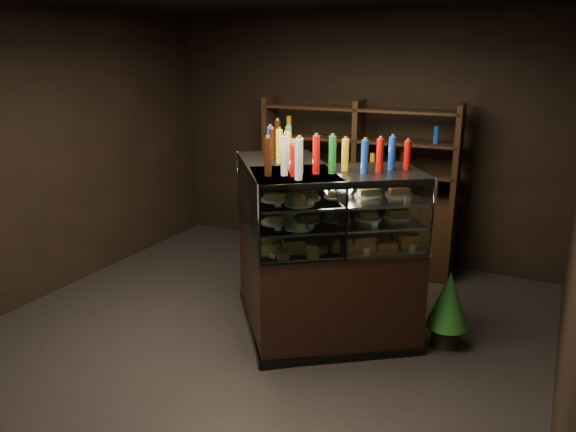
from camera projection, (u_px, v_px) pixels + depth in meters
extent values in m
plane|color=black|center=(261.00, 333.00, 5.27)|extent=(5.00, 5.00, 0.00)
cube|color=black|center=(358.00, 137.00, 6.98)|extent=(5.00, 0.02, 3.00)
cube|color=black|center=(3.00, 282.00, 2.70)|extent=(5.00, 0.02, 3.00)
cube|color=black|center=(53.00, 154.00, 5.91)|extent=(0.02, 5.00, 3.00)
cube|color=black|center=(335.00, 295.00, 4.99)|extent=(1.57, 1.41, 0.93)
cube|color=black|center=(334.00, 338.00, 5.11)|extent=(1.61, 1.45, 0.08)
cube|color=black|center=(338.00, 176.00, 4.67)|extent=(1.57, 1.41, 0.06)
cube|color=silver|center=(336.00, 245.00, 4.85)|extent=(1.49, 1.33, 0.02)
cube|color=silver|center=(337.00, 221.00, 4.79)|extent=(1.49, 1.33, 0.02)
cube|color=silver|center=(338.00, 199.00, 4.73)|extent=(1.49, 1.33, 0.02)
cube|color=white|center=(349.00, 223.00, 4.42)|extent=(1.16, 0.84, 0.66)
cylinder|color=silver|center=(433.00, 218.00, 4.53)|extent=(0.03, 0.03, 0.68)
cylinder|color=silver|center=(259.00, 227.00, 4.32)|extent=(0.03, 0.03, 0.68)
cube|color=black|center=(286.00, 281.00, 5.28)|extent=(1.43, 1.56, 0.93)
cube|color=black|center=(286.00, 322.00, 5.40)|extent=(1.48, 1.60, 0.08)
cube|color=black|center=(286.00, 168.00, 4.96)|extent=(1.43, 1.56, 0.06)
cube|color=silver|center=(286.00, 234.00, 5.14)|extent=(1.35, 1.48, 0.02)
cube|color=silver|center=(286.00, 211.00, 5.08)|extent=(1.35, 1.48, 0.02)
cube|color=silver|center=(286.00, 190.00, 5.02)|extent=(1.35, 1.48, 0.02)
cube|color=white|center=(246.00, 203.00, 4.98)|extent=(0.88, 1.12, 0.66)
cylinder|color=silver|center=(259.00, 227.00, 4.32)|extent=(0.03, 0.03, 0.68)
cylinder|color=silver|center=(238.00, 184.00, 5.65)|extent=(0.03, 0.03, 0.68)
cube|color=#DE894F|center=(269.00, 246.00, 4.72)|extent=(0.20, 0.18, 0.06)
cube|color=#DE894F|center=(292.00, 245.00, 4.75)|extent=(0.20, 0.18, 0.06)
cube|color=#DE894F|center=(315.00, 243.00, 4.78)|extent=(0.20, 0.18, 0.06)
cube|color=#DE894F|center=(338.00, 242.00, 4.81)|extent=(0.20, 0.18, 0.06)
cube|color=#DE894F|center=(360.00, 241.00, 4.84)|extent=(0.20, 0.18, 0.06)
cube|color=#DE894F|center=(382.00, 240.00, 4.87)|extent=(0.20, 0.18, 0.06)
cube|color=#DE894F|center=(404.00, 239.00, 4.90)|extent=(0.20, 0.18, 0.06)
cylinder|color=white|center=(275.00, 222.00, 4.70)|extent=(0.24, 0.24, 0.02)
cube|color=#DE894F|center=(275.00, 218.00, 4.69)|extent=(0.19, 0.17, 0.05)
cylinder|color=white|center=(306.00, 220.00, 4.74)|extent=(0.24, 0.24, 0.02)
cube|color=#DE894F|center=(306.00, 217.00, 4.73)|extent=(0.19, 0.17, 0.05)
cylinder|color=white|center=(337.00, 219.00, 4.78)|extent=(0.24, 0.24, 0.02)
cube|color=#DE894F|center=(337.00, 215.00, 4.77)|extent=(0.19, 0.17, 0.05)
cylinder|color=white|center=(368.00, 217.00, 4.83)|extent=(0.24, 0.24, 0.02)
cube|color=#DE894F|center=(368.00, 214.00, 4.82)|extent=(0.19, 0.17, 0.05)
cylinder|color=white|center=(398.00, 216.00, 4.87)|extent=(0.24, 0.24, 0.02)
cube|color=#DE894F|center=(398.00, 212.00, 4.86)|extent=(0.19, 0.17, 0.05)
cylinder|color=white|center=(274.00, 199.00, 4.64)|extent=(0.24, 0.24, 0.02)
cube|color=#DE894F|center=(274.00, 195.00, 4.63)|extent=(0.19, 0.17, 0.05)
cylinder|color=white|center=(306.00, 198.00, 4.69)|extent=(0.24, 0.24, 0.02)
cube|color=#DE894F|center=(306.00, 194.00, 4.68)|extent=(0.19, 0.17, 0.05)
cylinder|color=white|center=(338.00, 197.00, 4.73)|extent=(0.24, 0.24, 0.02)
cube|color=#DE894F|center=(338.00, 193.00, 4.72)|extent=(0.19, 0.17, 0.05)
cylinder|color=white|center=(369.00, 195.00, 4.77)|extent=(0.24, 0.24, 0.02)
cube|color=#DE894F|center=(369.00, 191.00, 4.76)|extent=(0.19, 0.17, 0.05)
cylinder|color=white|center=(399.00, 194.00, 4.81)|extent=(0.24, 0.24, 0.02)
cube|color=#DE894F|center=(399.00, 190.00, 4.80)|extent=(0.19, 0.17, 0.05)
cube|color=#DE894F|center=(272.00, 212.00, 5.68)|extent=(0.18, 0.20, 0.06)
cube|color=#DE894F|center=(275.00, 218.00, 5.50)|extent=(0.18, 0.20, 0.06)
cube|color=#DE894F|center=(279.00, 224.00, 5.31)|extent=(0.18, 0.20, 0.06)
cube|color=#DE894F|center=(283.00, 230.00, 5.12)|extent=(0.18, 0.20, 0.06)
cube|color=#DE894F|center=(287.00, 237.00, 4.94)|extent=(0.18, 0.20, 0.06)
cube|color=#DE894F|center=(291.00, 245.00, 4.75)|extent=(0.18, 0.20, 0.06)
cube|color=#DE894F|center=(296.00, 253.00, 4.56)|extent=(0.18, 0.20, 0.06)
cylinder|color=white|center=(276.00, 194.00, 5.58)|extent=(0.24, 0.24, 0.02)
cube|color=#DE894F|center=(276.00, 191.00, 5.57)|extent=(0.17, 0.19, 0.05)
cylinder|color=white|center=(281.00, 201.00, 5.33)|extent=(0.24, 0.24, 0.02)
cube|color=#DE894F|center=(281.00, 198.00, 5.32)|extent=(0.17, 0.19, 0.05)
cylinder|color=white|center=(286.00, 209.00, 5.07)|extent=(0.24, 0.24, 0.02)
cube|color=#DE894F|center=(286.00, 205.00, 5.06)|extent=(0.17, 0.19, 0.05)
cylinder|color=white|center=(292.00, 218.00, 4.82)|extent=(0.24, 0.24, 0.02)
cube|color=#DE894F|center=(292.00, 214.00, 4.81)|extent=(0.17, 0.19, 0.05)
cylinder|color=white|center=(299.00, 227.00, 4.57)|extent=(0.24, 0.24, 0.02)
cube|color=#DE894F|center=(299.00, 223.00, 4.56)|extent=(0.17, 0.19, 0.05)
cylinder|color=white|center=(276.00, 175.00, 5.52)|extent=(0.24, 0.24, 0.02)
cube|color=#DE894F|center=(276.00, 172.00, 5.51)|extent=(0.17, 0.19, 0.05)
cylinder|color=white|center=(281.00, 181.00, 5.27)|extent=(0.24, 0.24, 0.02)
cube|color=#DE894F|center=(281.00, 178.00, 5.26)|extent=(0.17, 0.19, 0.05)
cylinder|color=white|center=(286.00, 188.00, 5.02)|extent=(0.24, 0.24, 0.02)
cube|color=#DE894F|center=(286.00, 184.00, 5.01)|extent=(0.17, 0.19, 0.05)
cylinder|color=white|center=(292.00, 196.00, 4.76)|extent=(0.24, 0.24, 0.02)
cube|color=#DE894F|center=(292.00, 192.00, 4.75)|extent=(0.17, 0.19, 0.05)
cylinder|color=white|center=(299.00, 204.00, 4.51)|extent=(0.24, 0.24, 0.02)
cube|color=#DE894F|center=(299.00, 200.00, 4.50)|extent=(0.17, 0.19, 0.05)
cylinder|color=#D8590A|center=(267.00, 158.00, 4.53)|extent=(0.06, 0.06, 0.28)
cylinder|color=silver|center=(267.00, 139.00, 4.49)|extent=(0.03, 0.03, 0.02)
cylinder|color=#0F38B2|center=(283.00, 157.00, 4.55)|extent=(0.06, 0.06, 0.28)
cylinder|color=silver|center=(283.00, 139.00, 4.51)|extent=(0.03, 0.03, 0.02)
cylinder|color=yellow|center=(299.00, 157.00, 4.57)|extent=(0.06, 0.06, 0.28)
cylinder|color=silver|center=(299.00, 138.00, 4.53)|extent=(0.03, 0.03, 0.02)
cylinder|color=#147223|center=(315.00, 156.00, 4.59)|extent=(0.06, 0.06, 0.28)
cylinder|color=silver|center=(316.00, 138.00, 4.55)|extent=(0.03, 0.03, 0.02)
cylinder|color=silver|center=(331.00, 156.00, 4.61)|extent=(0.06, 0.06, 0.28)
cylinder|color=silver|center=(331.00, 138.00, 4.57)|extent=(0.03, 0.03, 0.02)
cylinder|color=black|center=(347.00, 155.00, 4.63)|extent=(0.06, 0.06, 0.28)
cylinder|color=silver|center=(347.00, 137.00, 4.59)|extent=(0.03, 0.03, 0.02)
cylinder|color=#B20C0A|center=(362.00, 155.00, 4.65)|extent=(0.06, 0.06, 0.28)
cylinder|color=silver|center=(363.00, 137.00, 4.61)|extent=(0.03, 0.03, 0.02)
cylinder|color=#D8590A|center=(377.00, 154.00, 4.68)|extent=(0.06, 0.06, 0.28)
cylinder|color=silver|center=(378.00, 136.00, 4.63)|extent=(0.03, 0.03, 0.02)
cylinder|color=#0F38B2|center=(393.00, 154.00, 4.70)|extent=(0.06, 0.06, 0.28)
cylinder|color=silver|center=(394.00, 136.00, 4.65)|extent=(0.03, 0.03, 0.02)
cylinder|color=yellow|center=(408.00, 153.00, 4.72)|extent=(0.06, 0.06, 0.28)
cylinder|color=silver|center=(409.00, 136.00, 4.67)|extent=(0.03, 0.03, 0.02)
cylinder|color=#D8590A|center=(274.00, 138.00, 5.47)|extent=(0.06, 0.06, 0.28)
cylinder|color=silver|center=(274.00, 123.00, 5.43)|extent=(0.03, 0.03, 0.02)
cylinder|color=#0F38B2|center=(277.00, 141.00, 5.35)|extent=(0.06, 0.06, 0.28)
cylinder|color=silver|center=(277.00, 125.00, 5.31)|extent=(0.03, 0.03, 0.02)
cylinder|color=yellow|center=(279.00, 143.00, 5.22)|extent=(0.06, 0.06, 0.28)
cylinder|color=silver|center=(279.00, 127.00, 5.18)|extent=(0.03, 0.03, 0.02)
cylinder|color=#147223|center=(282.00, 145.00, 5.10)|extent=(0.06, 0.06, 0.28)
cylinder|color=silver|center=(282.00, 129.00, 5.06)|extent=(0.03, 0.03, 0.02)
cylinder|color=silver|center=(285.00, 148.00, 4.98)|extent=(0.06, 0.06, 0.28)
cylinder|color=silver|center=(285.00, 131.00, 4.93)|extent=(0.03, 0.03, 0.02)
cylinder|color=black|center=(288.00, 150.00, 4.85)|extent=(0.06, 0.06, 0.28)
cylinder|color=silver|center=(288.00, 133.00, 4.81)|extent=(0.03, 0.03, 0.02)
cylinder|color=#B20C0A|center=(291.00, 153.00, 4.73)|extent=(0.06, 0.06, 0.28)
cylinder|color=silver|center=(291.00, 135.00, 4.68)|extent=(0.03, 0.03, 0.02)
cylinder|color=#D8590A|center=(294.00, 156.00, 4.60)|extent=(0.06, 0.06, 0.28)
cylinder|color=silver|center=(294.00, 138.00, 4.56)|extent=(0.03, 0.03, 0.02)
cylinder|color=#0F38B2|center=(297.00, 159.00, 4.48)|extent=(0.06, 0.06, 0.28)
cylinder|color=silver|center=(298.00, 140.00, 4.43)|extent=(0.03, 0.03, 0.02)
cylinder|color=yellow|center=(301.00, 162.00, 4.35)|extent=(0.06, 0.06, 0.28)
cylinder|color=silver|center=(301.00, 143.00, 4.31)|extent=(0.03, 0.03, 0.02)
cylinder|color=black|center=(446.00, 335.00, 5.05)|extent=(0.25, 0.25, 0.19)
cone|color=#17531F|center=(449.00, 299.00, 4.95)|extent=(0.37, 0.37, 0.52)
cone|color=#17531F|center=(450.00, 281.00, 4.90)|extent=(0.29, 0.29, 0.36)
cube|color=black|center=(355.00, 229.00, 6.82)|extent=(2.33, 0.56, 0.90)
cube|color=black|center=(271.00, 142.00, 6.96)|extent=(0.08, 0.38, 1.10)
cube|color=black|center=(358.00, 148.00, 6.53)|extent=(0.08, 0.38, 1.10)
cube|color=black|center=(458.00, 155.00, 6.11)|extent=(0.08, 0.38, 1.10)
cube|color=black|center=(357.00, 169.00, 6.61)|extent=(2.28, 0.52, 0.03)
cube|color=black|center=(359.00, 139.00, 6.50)|extent=(2.28, 0.52, 0.03)
cube|color=black|center=(360.00, 109.00, 6.40)|extent=(2.28, 0.52, 0.03)
cylinder|color=#D8590A|center=(289.00, 153.00, 6.90)|extent=(0.06, 0.06, 0.22)
cylinder|color=#0F38B2|center=(316.00, 155.00, 6.77)|extent=(0.06, 0.06, 0.22)
cylinder|color=yellow|center=(343.00, 157.00, 6.64)|extent=(0.06, 0.06, 0.22)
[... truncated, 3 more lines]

